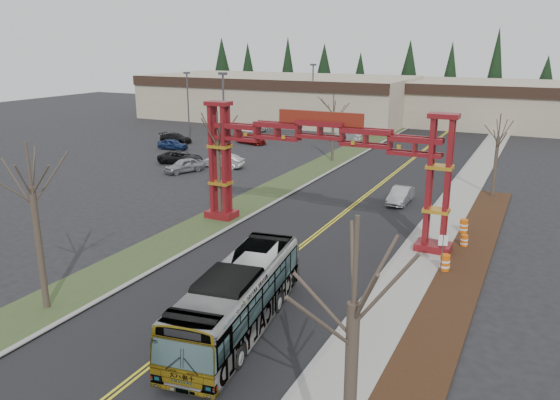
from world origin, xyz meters
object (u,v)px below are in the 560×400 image
Objects in this scene: transit_bus at (238,298)px; bare_tree_right_near at (354,306)px; light_pole_near at (224,113)px; parked_car_mid_b at (173,144)px; parked_car_far_b at (254,128)px; silver_sedan at (400,195)px; parked_car_near_c at (181,157)px; parked_car_far_c at (176,138)px; bare_tree_right_far at (498,137)px; light_pole_far at (313,92)px; barrel_north at (464,227)px; gateway_arch at (320,150)px; bare_tree_median_near at (32,188)px; barrel_mid at (464,241)px; parked_car_far_a at (346,136)px; retail_building_east at (525,105)px; parked_car_mid_a at (251,139)px; retail_building_west at (278,97)px; bare_tree_median_far at (333,114)px; parked_car_near_a at (184,165)px; parked_car_near_b at (224,161)px; bare_tree_median_mid at (218,141)px; barrel_south at (445,263)px; light_pole_mid at (188,101)px.

bare_tree_right_near is at bearing -53.46° from transit_bus.
bare_tree_right_near is 46.94m from light_pole_near.
parked_car_far_b reaches higher than parked_car_mid_b.
silver_sedan is 0.82× the size of parked_car_near_c.
parked_car_far_c is 42.69m from bare_tree_right_far.
transit_bus is 37.90m from parked_car_near_c.
barrel_north is at bearing -54.35° from light_pole_far.
gateway_arch is 18.42m from bare_tree_median_near.
barrel_north reaches higher than barrel_mid.
light_pole_near is (-6.47, -20.94, 5.11)m from parked_car_far_a.
parked_car_far_a is at bearing 106.68° from gateway_arch.
retail_building_east is 8.40× the size of parked_car_mid_a.
transit_bus is at bearing 8.10° from parked_car_far_a.
retail_building_west is 10.16× the size of parked_car_far_c.
parked_car_far_c is (-2.59, 4.14, -0.01)m from parked_car_mid_b.
parked_car_near_c is 0.67× the size of bare_tree_median_far.
bare_tree_right_far is (29.82, 4.16, 4.55)m from parked_car_near_a.
parked_car_far_b is 57.38m from bare_tree_median_near.
parked_car_mid_a is 1.07× the size of parked_car_far_a.
bare_tree_median_near is 0.94× the size of bare_tree_right_near.
parked_car_near_c is 4.68× the size of barrel_north.
parked_car_near_b is 0.87× the size of parked_car_near_c.
barrel_mid is (28.82, -42.31, -5.34)m from light_pole_far.
bare_tree_median_near reaches higher than parked_car_near_c.
parked_car_near_a is 0.95× the size of parked_car_mid_a.
retail_building_east is 8.89× the size of parked_car_near_a.
parked_car_far_a is at bearing -42.22° from retail_building_west.
bare_tree_right_near is at bearing -140.52° from parked_car_mid_b.
bare_tree_median_mid is at bearing -1.39° from parked_car_far_a.
bare_tree_median_mid reaches higher than barrel_north.
light_pole_far reaches higher than retail_building_east.
light_pole_far is (10.85, -9.98, 2.03)m from retail_building_west.
gateway_arch is 4.14× the size of parked_car_near_b.
parked_car_near_c is 49.81m from bare_tree_right_near.
barrel_south is 4.67m from barrel_mid.
parked_car_far_b is at bearing -145.93° from retail_building_east.
bare_tree_median_near reaches higher than retail_building_west.
barrel_north is (17.22, 21.01, -5.77)m from bare_tree_median_near.
parked_car_far_b reaches higher than parked_car_near_b.
bare_tree_median_near reaches higher than parked_car_far_a.
retail_building_east is 7.21× the size of parked_car_far_b.
barrel_north is (28.37, -39.56, -5.25)m from light_pole_far.
gateway_arch is at bearing -51.89° from parked_car_far_b.
bare_tree_median_near is 22.71m from barrel_south.
bare_tree_median_near reaches higher than silver_sedan.
parked_car_mid_a reaches higher than barrel_mid.
bare_tree_right_far is (10.00, 15.66, -0.70)m from gateway_arch.
bare_tree_median_near is 16.39m from bare_tree_median_mid.
bare_tree_right_far is (35.99, -21.95, 4.55)m from parked_car_far_b.
light_pole_mid is (-0.60, -26.31, 1.61)m from retail_building_west.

